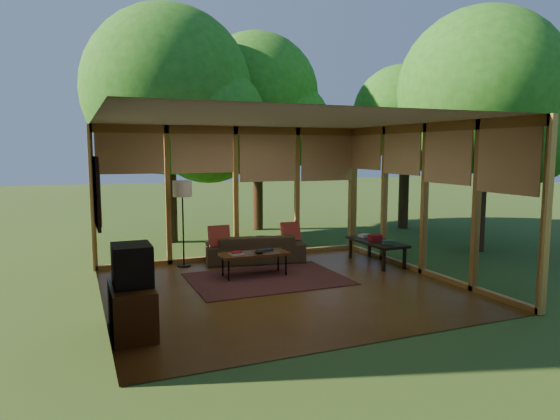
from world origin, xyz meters
name	(u,v)px	position (x,y,z in m)	size (l,w,h in m)	color
floor	(283,289)	(0.00, 0.00, 0.00)	(5.50, 5.50, 0.00)	brown
ceiling	(284,119)	(0.00, 0.00, 2.70)	(5.50, 5.50, 0.00)	white
wall_left	(99,214)	(-2.75, 0.00, 1.35)	(0.04, 5.00, 2.70)	beige
wall_front	(370,229)	(0.00, -2.50, 1.35)	(5.50, 0.04, 2.70)	beige
window_wall_back	(236,193)	(0.00, 2.50, 1.35)	(5.50, 0.12, 2.70)	olive
window_wall_right	(425,199)	(2.75, 0.00, 1.35)	(0.12, 5.00, 2.70)	olive
exterior_lawn	(398,211)	(8.00, 8.00, -0.01)	(40.00, 40.00, 0.00)	#35541F
tree_nw	(168,91)	(-0.89, 4.94, 3.62)	(3.98, 3.98, 5.61)	#3A2515
tree_ne	(256,96)	(1.72, 5.99, 3.72)	(3.41, 3.41, 5.44)	#3A2515
tree_se	(481,92)	(5.12, 1.21, 3.47)	(3.55, 3.55, 5.25)	#3A2515
tree_far	(401,114)	(5.50, 4.55, 3.22)	(2.68, 2.68, 4.58)	#3A2515
rug	(267,279)	(-0.02, 0.66, 0.01)	(2.63, 1.86, 0.01)	maroon
sofa	(255,248)	(0.23, 2.00, 0.28)	(1.93, 0.75, 0.56)	#3E301F
pillow_left	(219,236)	(-0.52, 1.95, 0.58)	(0.40, 0.13, 0.40)	maroon
pillow_right	(290,232)	(0.98, 1.95, 0.57)	(0.39, 0.13, 0.39)	maroon
ct_book_lower	(236,254)	(-0.51, 0.89, 0.44)	(0.21, 0.16, 0.03)	beige
ct_book_upper	(236,252)	(-0.51, 0.89, 0.47)	(0.17, 0.13, 0.03)	maroon
ct_book_side	(266,250)	(0.09, 1.02, 0.44)	(0.22, 0.17, 0.03)	black
ct_bowl	(259,252)	(-0.11, 0.84, 0.46)	(0.16, 0.16, 0.07)	black
media_cabinet	(132,309)	(-2.47, -1.09, 0.30)	(0.50, 1.00, 0.60)	#4D2D15
television	(132,265)	(-2.45, -1.09, 0.85)	(0.45, 0.55, 0.50)	black
console_book_a	(388,242)	(2.40, 0.57, 0.49)	(0.21, 0.15, 0.08)	#2E5144
console_book_b	(375,238)	(2.40, 1.02, 0.51)	(0.24, 0.17, 0.11)	maroon
console_book_c	(364,236)	(2.40, 1.42, 0.49)	(0.22, 0.16, 0.06)	beige
floor_lamp	(182,194)	(-1.16, 2.18, 1.41)	(0.36, 0.36, 1.65)	black
coffee_table	(254,255)	(-0.16, 0.94, 0.39)	(1.20, 0.50, 0.43)	#4D2D15
side_console	(376,243)	(2.40, 0.97, 0.41)	(0.60, 1.40, 0.46)	black
wall_painting	(97,192)	(-2.71, 1.40, 1.55)	(0.06, 1.35, 1.15)	black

